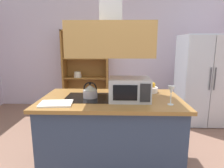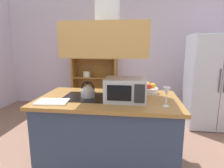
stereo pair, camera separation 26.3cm
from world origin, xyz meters
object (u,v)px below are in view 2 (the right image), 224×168
at_px(kettle, 88,91).
at_px(fruit_bowl, 149,89).
at_px(refrigerator, 213,81).
at_px(dish_cabinet, 95,74).
at_px(microwave, 125,90).
at_px(wine_glass_on_counter, 167,92).
at_px(cutting_board, 53,102).

relative_size(kettle, fruit_bowl, 0.86).
xyz_separation_m(refrigerator, dish_cabinet, (-2.44, 0.88, -0.03)).
bearing_deg(microwave, fruit_bowl, 53.63).
height_order(kettle, microwave, microwave).
bearing_deg(wine_glass_on_counter, microwave, 159.96).
bearing_deg(fruit_bowl, microwave, -126.37).
height_order(wine_glass_on_counter, fruit_bowl, wine_glass_on_counter).
bearing_deg(microwave, wine_glass_on_counter, -20.04).
height_order(kettle, wine_glass_on_counter, wine_glass_on_counter).
bearing_deg(wine_glass_on_counter, dish_cabinet, 116.77).
height_order(dish_cabinet, cutting_board, dish_cabinet).
distance_m(microwave, fruit_bowl, 0.50).
distance_m(refrigerator, dish_cabinet, 2.60).
relative_size(dish_cabinet, microwave, 4.06).
xyz_separation_m(refrigerator, fruit_bowl, (-1.24, -1.22, 0.09)).
relative_size(wine_glass_on_counter, fruit_bowl, 0.93).
distance_m(dish_cabinet, wine_glass_on_counter, 2.98).
bearing_deg(dish_cabinet, fruit_bowl, -60.22).
relative_size(refrigerator, wine_glass_on_counter, 8.33).
height_order(dish_cabinet, fruit_bowl, dish_cabinet).
height_order(dish_cabinet, wine_glass_on_counter, dish_cabinet).
xyz_separation_m(dish_cabinet, microwave, (0.91, -2.50, 0.20)).
relative_size(cutting_board, fruit_bowl, 1.53).
relative_size(dish_cabinet, kettle, 9.73).
bearing_deg(kettle, wine_glass_on_counter, -15.46).
height_order(microwave, wine_glass_on_counter, microwave).
bearing_deg(microwave, dish_cabinet, 110.01).
distance_m(kettle, wine_glass_on_counter, 0.93).
relative_size(dish_cabinet, wine_glass_on_counter, 9.07).
bearing_deg(fruit_bowl, dish_cabinet, 119.78).
distance_m(dish_cabinet, kettle, 2.45).
xyz_separation_m(cutting_board, wine_glass_on_counter, (1.22, 0.02, 0.14)).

